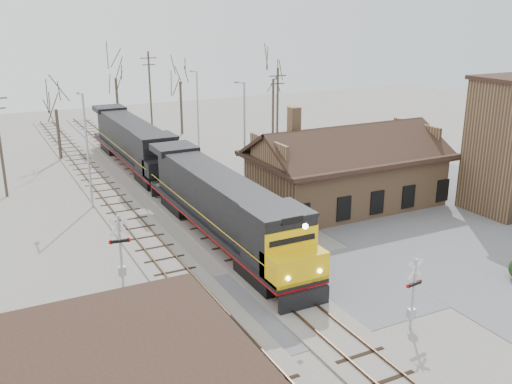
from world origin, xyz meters
TOP-DOWN VIEW (x-y plane):
  - ground at (0.00, 0.00)m, footprint 140.00×140.00m
  - road at (0.00, 0.00)m, footprint 60.00×9.00m
  - parking_lot at (18.00, 4.00)m, footprint 22.00×26.00m
  - track_main at (0.00, 15.00)m, footprint 3.40×90.00m
  - track_siding at (-4.50, 15.00)m, footprint 3.40×90.00m
  - depot at (11.99, 12.00)m, footprint 15.20×9.31m
  - locomotive_lead at (0.00, 8.78)m, footprint 3.19×21.34m
  - locomotive_trailing at (0.00, 30.40)m, footprint 3.19×21.34m
  - crossbuck_near at (3.70, -5.11)m, footprint 1.06×0.28m
  - crossbuck_far at (-7.69, 5.74)m, footprint 1.21×0.32m
  - streetlight_a at (-6.34, 20.50)m, footprint 0.25×2.04m
  - streetlight_b at (7.28, 20.85)m, footprint 0.25×2.04m
  - streetlight_c at (8.55, 35.20)m, footprint 0.25×2.04m
  - utility_pole_a at (-12.14, 26.42)m, footprint 2.00×0.24m
  - utility_pole_b at (6.47, 45.70)m, footprint 2.00×0.24m
  - utility_pole_c at (15.05, 28.70)m, footprint 2.00×0.24m
  - tree_b at (-6.04, 37.27)m, footprint 3.52×3.52m
  - tree_c at (2.50, 46.57)m, footprint 4.73×4.73m
  - tree_d at (9.82, 43.99)m, footprint 4.36×4.36m
  - tree_e at (20.32, 39.22)m, footprint 4.55×4.55m

SIDE VIEW (x-z plane):
  - ground at x=0.00m, z-range 0.00..0.00m
  - road at x=0.00m, z-range 0.00..0.03m
  - parking_lot at x=18.00m, z-range 0.01..0.04m
  - track_main at x=0.00m, z-range -0.05..0.19m
  - track_siding at x=-4.50m, z-range -0.05..0.19m
  - crossbuck_near at x=3.70m, z-range -0.09..3.63m
  - crossbuck_far at x=-7.69m, z-range -0.14..4.12m
  - depot at x=11.99m, z-range -1.54..6.36m
  - locomotive_trailing at x=0.00m, z-range 0.25..4.74m
  - locomotive_lead at x=0.00m, z-range 0.12..4.86m
  - utility_pole_a at x=-12.14m, z-range 0.22..9.22m
  - utility_pole_c at x=15.05m, z-range 0.22..9.47m
  - streetlight_c at x=8.55m, z-range 0.53..9.21m
  - streetlight_a at x=-6.34m, z-range 0.54..9.54m
  - streetlight_b at x=7.28m, z-range 0.54..9.60m
  - utility_pole_b at x=6.47m, z-range 0.23..10.41m
  - tree_b at x=-6.04m, z-range 1.82..10.43m
  - tree_d at x=9.82m, z-range 2.26..12.95m
  - tree_e at x=20.32m, z-range 2.36..13.51m
  - tree_c at x=2.50m, z-range 2.46..14.05m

